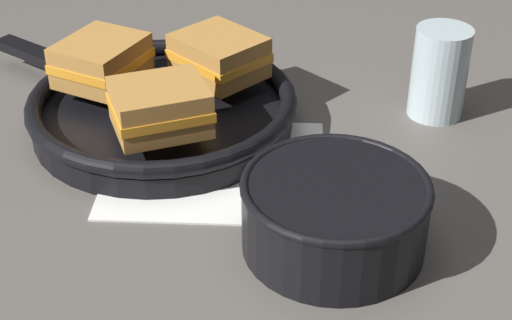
# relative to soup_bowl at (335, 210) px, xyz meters

# --- Properties ---
(ground_plane) EXTENTS (4.00, 4.00, 0.00)m
(ground_plane) POSITION_rel_soup_bowl_xyz_m (-0.09, 0.08, -0.04)
(ground_plane) COLOR #56514C
(napkin) EXTENTS (0.25, 0.22, 0.00)m
(napkin) POSITION_rel_soup_bowl_xyz_m (-0.13, 0.10, -0.04)
(napkin) COLOR white
(napkin) RESTS_ON ground_plane
(soup_bowl) EXTENTS (0.16, 0.16, 0.07)m
(soup_bowl) POSITION_rel_soup_bowl_xyz_m (0.00, 0.00, 0.00)
(soup_bowl) COLOR black
(soup_bowl) RESTS_ON ground_plane
(spoon) EXTENTS (0.16, 0.06, 0.01)m
(spoon) POSITION_rel_soup_bowl_xyz_m (-0.09, 0.08, -0.03)
(spoon) COLOR #B7B7BC
(spoon) RESTS_ON napkin
(skillet) EXTENTS (0.39, 0.29, 0.04)m
(skillet) POSITION_rel_soup_bowl_xyz_m (-0.21, 0.16, -0.02)
(skillet) COLOR black
(skillet) RESTS_ON ground_plane
(sandwich_near_left) EXTENTS (0.12, 0.11, 0.05)m
(sandwich_near_left) POSITION_rel_soup_bowl_xyz_m (-0.19, 0.09, 0.03)
(sandwich_near_left) COLOR #B27A38
(sandwich_near_left) RESTS_ON skillet
(sandwich_near_right) EXTENTS (0.12, 0.12, 0.05)m
(sandwich_near_right) POSITION_rel_soup_bowl_xyz_m (-0.16, 0.22, 0.03)
(sandwich_near_right) COLOR #B27A38
(sandwich_near_right) RESTS_ON skillet
(sandwich_far_left) EXTENTS (0.10, 0.11, 0.05)m
(sandwich_far_left) POSITION_rel_soup_bowl_xyz_m (-0.28, 0.18, 0.03)
(sandwich_far_left) COLOR #B27A38
(sandwich_far_left) RESTS_ON skillet
(drinking_glass) EXTENTS (0.06, 0.06, 0.10)m
(drinking_glass) POSITION_rel_soup_bowl_xyz_m (0.08, 0.26, 0.01)
(drinking_glass) COLOR silver
(drinking_glass) RESTS_ON ground_plane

